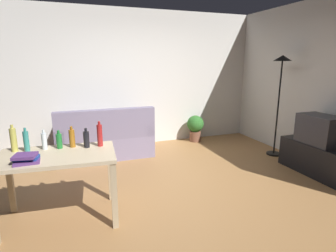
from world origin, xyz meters
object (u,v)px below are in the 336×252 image
Objects in this scene: couch at (105,140)px; bottle_red at (100,135)px; book_stack at (26,159)px; desk at (57,164)px; bottle_squat at (14,140)px; bottle_tall at (26,141)px; tv at (320,130)px; bottle_dark at (86,139)px; bottle_amber at (72,138)px; tv_stand at (316,158)px; bottle_clear at (44,141)px; potted_plant at (195,126)px; bottle_green at (59,141)px; torchiere_lamp at (281,78)px.

bottle_red is at bearing 81.70° from couch.
bottle_red is at bearing 21.83° from book_stack.
bottle_squat is at bearing 154.14° from desk.
couch is at bearing 59.29° from bottle_tall.
tv reaches higher than book_stack.
bottle_dark is at bearing -9.13° from bottle_squat.
bottle_squat is 1.22× the size of bottle_amber.
couch is at bearing 73.97° from desk.
tv_stand is 3.72m from desk.
bottle_tall is 0.62m from bottle_dark.
couch is 1.98m from bottle_clear.
desk is at bearing -140.43° from potted_plant.
desk is 0.32m from bottle_clear.
bottle_green reaches higher than potted_plant.
bottle_clear is 0.77× the size of bottle_red.
bottle_squat reaches higher than bottle_amber.
bottle_clear is at bearing -144.39° from potted_plant.
bottle_amber is (0.14, -0.00, 0.02)m from bottle_green.
bottle_red is (-2.22, -2.10, 0.56)m from potted_plant.
potted_plant is 1.93× the size of bottle_squat.
bottle_squat is at bearing 172.75° from bottle_clear.
bottle_green is (-0.70, -1.71, 0.54)m from couch.
bottle_squat reaches higher than couch.
bottle_clear reaches higher than bottle_green.
potted_plant is 3.50m from bottle_clear.
desk is (-3.70, -0.01, -0.05)m from tv.
bottle_squat is (-4.12, -0.67, -0.52)m from torchiere_lamp.
potted_plant is at bearing 44.40° from desk.
bottle_dark is 0.65m from book_stack.
bottle_dark is (0.15, -0.07, -0.01)m from bottle_amber.
bottle_green is at bearing -142.73° from potted_plant.
torchiere_lamp is 3.52m from bottle_dark.
couch is 7.44× the size of bottle_clear.
bottle_squat is 1.32× the size of bottle_dark.
torchiere_lamp reaches higher than bottle_green.
bottle_squat is (-1.15, -1.66, 0.58)m from couch.
bottle_squat is (-3.11, -1.97, 0.56)m from potted_plant.
bottle_green is at bearing -6.22° from bottle_squat.
bottle_squat is 0.75m from bottle_dark.
book_stack is at bearing 92.45° from tv.
tv_stand is at bearing -65.53° from potted_plant.
tv_stand is 4.50× the size of book_stack.
desk is at bearing -164.58° from bottle_red.
bottle_amber is (-3.53, 0.19, 0.63)m from tv_stand.
bottle_green is (-3.67, -0.72, -0.56)m from torchiere_lamp.
bottle_tall is at bearing 175.30° from bottle_red.
tv is 2.66× the size of bottle_clear.
potted_plant is 3.11m from bottle_red.
torchiere_lamp is at bearing 15.35° from book_stack.
bottle_dark reaches higher than tv.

